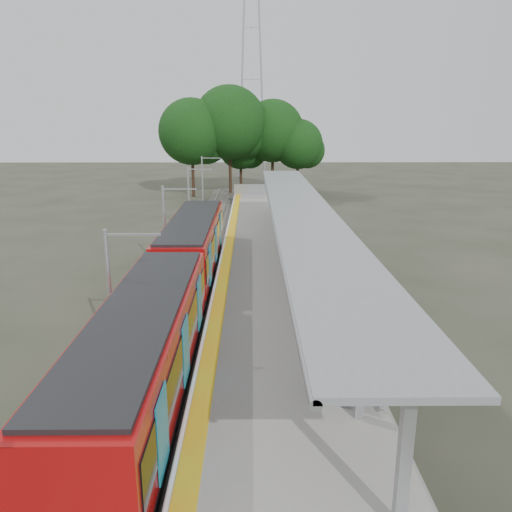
{
  "coord_description": "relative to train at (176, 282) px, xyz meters",
  "views": [
    {
      "loc": [
        -1.03,
        -10.47,
        9.22
      ],
      "look_at": [
        -0.82,
        14.59,
        2.3
      ],
      "focal_mm": 35.0,
      "sensor_mm": 36.0,
      "label": 1
    }
  ],
  "objects": [
    {
      "name": "bench_far",
      "position": [
        7.11,
        14.14,
        -0.51
      ],
      "size": [
        0.47,
        1.51,
        1.03
      ],
      "rotation": [
        0.0,
        0.0,
        0.01
      ],
      "color": "#100D43",
      "rests_on": "platform"
    },
    {
      "name": "pylon",
      "position": [
        3.5,
        61.92,
        16.95
      ],
      "size": [
        8.0,
        4.0,
        38.0
      ],
      "primitive_type": null,
      "color": "#9EA0A5",
      "rests_on": "ground"
    },
    {
      "name": "info_pillar_far",
      "position": [
        5.82,
        10.91,
        -0.32
      ],
      "size": [
        0.38,
        0.38,
        1.69
      ],
      "rotation": [
        0.0,
        0.0,
        -0.04
      ],
      "color": "beige",
      "rests_on": "platform"
    },
    {
      "name": "end_fence",
      "position": [
        4.5,
        33.87,
        -0.45
      ],
      "size": [
        6.0,
        0.1,
        1.2
      ],
      "primitive_type": "cube",
      "color": "#9EA0A5",
      "rests_on": "platform"
    },
    {
      "name": "tree_cluster",
      "position": [
        2.09,
        41.51,
        5.63
      ],
      "size": [
        19.99,
        11.61,
        13.18
      ],
      "color": "#382316",
      "rests_on": "ground"
    },
    {
      "name": "bench_near",
      "position": [
        6.17,
        -7.89,
        -0.5
      ],
      "size": [
        0.9,
        1.59,
        1.04
      ],
      "rotation": [
        0.0,
        0.0,
        0.3
      ],
      "color": "#100D43",
      "rests_on": "platform"
    },
    {
      "name": "tactile_strip",
      "position": [
        1.95,
        8.92,
        -1.04
      ],
      "size": [
        0.6,
        50.0,
        0.02
      ],
      "primitive_type": "cube",
      "color": "gold",
      "rests_on": "platform"
    },
    {
      "name": "ground",
      "position": [
        4.5,
        -11.08,
        -2.05
      ],
      "size": [
        200.0,
        200.0,
        0.0
      ],
      "primitive_type": "plane",
      "color": "#474438",
      "rests_on": "ground"
    },
    {
      "name": "info_pillar_near",
      "position": [
        6.48,
        -0.74,
        -0.22
      ],
      "size": [
        0.43,
        0.43,
        1.92
      ],
      "rotation": [
        0.0,
        0.0,
        0.31
      ],
      "color": "beige",
      "rests_on": "platform"
    },
    {
      "name": "litter_bin",
      "position": [
        6.42,
        2.43,
        -0.55
      ],
      "size": [
        0.5,
        0.5,
        1.0
      ],
      "primitive_type": "cylinder",
      "rotation": [
        0.0,
        0.0,
        0.03
      ],
      "color": "#9EA0A5",
      "rests_on": "platform"
    },
    {
      "name": "platform",
      "position": [
        4.5,
        8.92,
        -1.55
      ],
      "size": [
        6.0,
        50.0,
        1.0
      ],
      "primitive_type": "cube",
      "color": "gray",
      "rests_on": "ground"
    },
    {
      "name": "trackbed",
      "position": [
        -0.0,
        8.92,
        -1.93
      ],
      "size": [
        3.0,
        70.0,
        0.24
      ],
      "primitive_type": "cube",
      "color": "#59544C",
      "rests_on": "ground"
    },
    {
      "name": "canopy",
      "position": [
        6.11,
        5.11,
        2.15
      ],
      "size": [
        3.27,
        38.0,
        3.66
      ],
      "color": "#9EA0A5",
      "rests_on": "platform"
    },
    {
      "name": "bench_mid",
      "position": [
        7.1,
        2.41,
        -0.46
      ],
      "size": [
        0.58,
        1.68,
        1.13
      ],
      "rotation": [
        0.0,
        0.0,
        0.05
      ],
      "color": "#100D43",
      "rests_on": "platform"
    },
    {
      "name": "catenary_masts",
      "position": [
        -1.72,
        7.92,
        0.86
      ],
      "size": [
        2.08,
        48.16,
        5.4
      ],
      "color": "#9EA0A5",
      "rests_on": "ground"
    },
    {
      "name": "train",
      "position": [
        0.0,
        0.0,
        0.0
      ],
      "size": [
        2.74,
        27.6,
        3.62
      ],
      "color": "black",
      "rests_on": "ground"
    }
  ]
}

